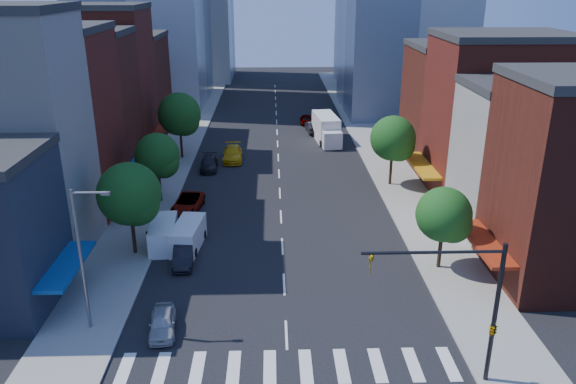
% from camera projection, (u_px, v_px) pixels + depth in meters
% --- Properties ---
extents(ground, '(220.00, 220.00, 0.00)m').
position_uv_depth(ground, '(286.00, 335.00, 33.88)').
color(ground, black).
rests_on(ground, ground).
extents(sidewalk_left, '(5.00, 120.00, 0.15)m').
position_uv_depth(sidewalk_left, '(179.00, 148.00, 70.87)').
color(sidewalk_left, gray).
rests_on(sidewalk_left, ground).
extents(sidewalk_right, '(5.00, 120.00, 0.15)m').
position_uv_depth(sidewalk_right, '(376.00, 147.00, 71.57)').
color(sidewalk_right, gray).
rests_on(sidewalk_right, ground).
extents(crosswalk, '(19.00, 3.00, 0.01)m').
position_uv_depth(crosswalk, '(288.00, 367.00, 31.07)').
color(crosswalk, silver).
rests_on(crosswalk, ground).
extents(bldg_left_2, '(12.00, 9.00, 16.00)m').
position_uv_depth(bldg_left_2, '(43.00, 125.00, 49.60)').
color(bldg_left_2, maroon).
rests_on(bldg_left_2, ground).
extents(bldg_left_3, '(12.00, 8.00, 15.00)m').
position_uv_depth(bldg_left_3, '(75.00, 110.00, 57.72)').
color(bldg_left_3, '#4D1A13').
rests_on(bldg_left_3, ground).
extents(bldg_left_4, '(12.00, 9.00, 17.00)m').
position_uv_depth(bldg_left_4, '(98.00, 86.00, 65.30)').
color(bldg_left_4, maroon).
rests_on(bldg_left_4, ground).
extents(bldg_left_5, '(12.00, 10.00, 13.00)m').
position_uv_depth(bldg_left_5, '(120.00, 88.00, 74.89)').
color(bldg_left_5, '#4D1A13').
rests_on(bldg_left_5, ground).
extents(bldg_right_1, '(12.00, 8.00, 12.00)m').
position_uv_depth(bldg_right_1, '(535.00, 162.00, 46.35)').
color(bldg_right_1, beige).
rests_on(bldg_right_1, ground).
extents(bldg_right_2, '(12.00, 10.00, 15.00)m').
position_uv_depth(bldg_right_2, '(496.00, 118.00, 54.22)').
color(bldg_right_2, maroon).
rests_on(bldg_right_2, ground).
extents(bldg_right_3, '(12.00, 10.00, 13.00)m').
position_uv_depth(bldg_right_3, '(462.00, 107.00, 63.92)').
color(bldg_right_3, '#4D1A13').
rests_on(bldg_right_3, ground).
extents(traffic_signal, '(7.24, 2.24, 8.00)m').
position_uv_depth(traffic_signal, '(484.00, 315.00, 28.48)').
color(traffic_signal, black).
rests_on(traffic_signal, sidewalk_right).
extents(streetlight, '(2.25, 0.25, 9.00)m').
position_uv_depth(streetlight, '(83.00, 252.00, 32.61)').
color(streetlight, slate).
rests_on(streetlight, sidewalk_left).
extents(tree_left_near, '(4.80, 4.80, 7.30)m').
position_uv_depth(tree_left_near, '(131.00, 196.00, 42.04)').
color(tree_left_near, black).
rests_on(tree_left_near, sidewalk_left).
extents(tree_left_mid, '(4.20, 4.20, 6.65)m').
position_uv_depth(tree_left_mid, '(159.00, 157.00, 52.43)').
color(tree_left_mid, black).
rests_on(tree_left_mid, sidewalk_left).
extents(tree_left_far, '(5.00, 5.00, 7.75)m').
position_uv_depth(tree_left_far, '(181.00, 116.00, 65.27)').
color(tree_left_far, black).
rests_on(tree_left_far, sidewalk_left).
extents(tree_right_near, '(4.00, 4.00, 6.20)m').
position_uv_depth(tree_right_near, '(446.00, 217.00, 40.12)').
color(tree_right_near, black).
rests_on(tree_right_near, sidewalk_right).
extents(tree_right_far, '(4.60, 4.60, 7.20)m').
position_uv_depth(tree_right_far, '(394.00, 140.00, 56.69)').
color(tree_right_far, black).
rests_on(tree_right_far, sidewalk_right).
extents(parked_car_front, '(1.97, 3.96, 1.30)m').
position_uv_depth(parked_car_front, '(163.00, 322.00, 33.98)').
color(parked_car_front, '#A1A2A6').
rests_on(parked_car_front, ground).
extents(parked_car_second, '(1.73, 4.21, 1.36)m').
position_uv_depth(parked_car_second, '(183.00, 255.00, 42.15)').
color(parked_car_second, black).
rests_on(parked_car_second, ground).
extents(parked_car_third, '(2.86, 5.36, 1.43)m').
position_uv_depth(parked_car_third, '(188.00, 203.00, 51.81)').
color(parked_car_third, '#999999').
rests_on(parked_car_third, ground).
extents(parked_car_rear, '(2.07, 4.73, 1.35)m').
position_uv_depth(parked_car_rear, '(209.00, 164.00, 63.10)').
color(parked_car_rear, black).
rests_on(parked_car_rear, ground).
extents(cargo_van_near, '(2.43, 4.99, 2.05)m').
position_uv_depth(cargo_van_near, '(188.00, 236.00, 44.57)').
color(cargo_van_near, white).
rests_on(cargo_van_near, ground).
extents(cargo_van_far, '(2.33, 5.00, 2.07)m').
position_uv_depth(cargo_van_far, '(163.00, 235.00, 44.71)').
color(cargo_van_far, white).
rests_on(cargo_van_far, ground).
extents(taxi, '(2.43, 5.62, 1.61)m').
position_uv_depth(taxi, '(233.00, 154.00, 66.25)').
color(taxi, gold).
rests_on(taxi, ground).
extents(traffic_car_oncoming, '(2.15, 4.93, 1.57)m').
position_uv_depth(traffic_car_oncoming, '(313.00, 127.00, 78.37)').
color(traffic_car_oncoming, black).
rests_on(traffic_car_oncoming, ground).
extents(traffic_car_far, '(1.75, 4.27, 1.45)m').
position_uv_depth(traffic_car_far, '(306.00, 119.00, 83.07)').
color(traffic_car_far, '#999999').
rests_on(traffic_car_far, ground).
extents(box_truck, '(3.35, 8.72, 3.42)m').
position_uv_depth(box_truck, '(327.00, 130.00, 73.63)').
color(box_truck, white).
rests_on(box_truck, ground).
extents(pedestrian_near, '(0.49, 0.64, 1.57)m').
position_uv_depth(pedestrian_near, '(149.00, 240.00, 44.00)').
color(pedestrian_near, '#999999').
rests_on(pedestrian_near, sidewalk_left).
extents(pedestrian_far, '(0.61, 0.77, 1.57)m').
position_uv_depth(pedestrian_far, '(154.00, 229.00, 45.98)').
color(pedestrian_far, '#999999').
rests_on(pedestrian_far, sidewalk_left).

